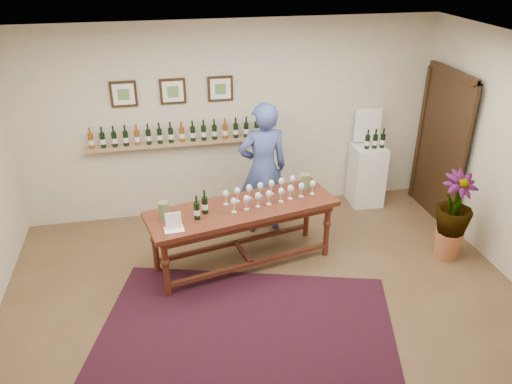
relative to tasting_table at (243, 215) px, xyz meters
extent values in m
plane|color=brown|center=(0.13, -0.98, -0.70)|extent=(6.00, 6.00, 0.00)
plane|color=beige|center=(0.13, 1.52, 0.70)|extent=(6.00, 0.00, 6.00)
plane|color=beige|center=(0.13, -0.98, 2.10)|extent=(6.00, 6.00, 0.00)
cube|color=tan|center=(-0.67, 1.43, 0.45)|extent=(2.50, 0.16, 0.04)
cube|color=black|center=(3.07, 0.72, 0.35)|extent=(0.10, 1.00, 2.10)
cube|color=black|center=(3.02, 0.72, 0.35)|extent=(0.04, 1.12, 2.22)
cube|color=black|center=(-1.32, 1.49, 1.18)|extent=(0.35, 0.03, 0.35)
cube|color=white|center=(-1.32, 1.48, 1.18)|extent=(0.28, 0.01, 0.28)
cube|color=#5D8C46|center=(-1.32, 1.47, 1.18)|extent=(0.15, 0.00, 0.15)
cube|color=black|center=(-0.67, 1.49, 1.18)|extent=(0.35, 0.03, 0.35)
cube|color=white|center=(-0.67, 1.48, 1.18)|extent=(0.28, 0.01, 0.28)
cube|color=#5D8C46|center=(-0.67, 1.47, 1.18)|extent=(0.15, 0.00, 0.15)
cube|color=black|center=(-0.02, 1.49, 1.18)|extent=(0.35, 0.03, 0.35)
cube|color=white|center=(-0.02, 1.48, 1.18)|extent=(0.28, 0.01, 0.28)
cube|color=#5D8C46|center=(-0.02, 1.47, 1.18)|extent=(0.15, 0.00, 0.15)
cube|color=#4A0E0D|center=(-0.20, -1.26, -0.69)|extent=(3.56, 2.86, 0.02)
cube|color=#4A1A12|center=(0.00, 0.00, 0.09)|extent=(2.43, 1.21, 0.06)
cube|color=#4A1A12|center=(0.00, 0.00, 0.02)|extent=(2.28, 1.06, 0.11)
cylinder|color=#4A1A12|center=(-0.98, -0.48, -0.32)|extent=(0.09, 0.09, 0.76)
cylinder|color=#4A1A12|center=(1.09, -0.04, -0.32)|extent=(0.09, 0.09, 0.76)
cylinder|color=#4A1A12|center=(-1.09, 0.04, -0.32)|extent=(0.09, 0.09, 0.76)
cylinder|color=#4A1A12|center=(0.98, 0.48, -0.32)|extent=(0.09, 0.09, 0.76)
cube|color=#4A1A12|center=(0.05, -0.26, -0.55)|extent=(2.08, 0.49, 0.05)
cube|color=#4A1A12|center=(-0.05, 0.26, -0.55)|extent=(2.08, 0.49, 0.05)
cube|color=#4A1A12|center=(0.00, 0.00, -0.55)|extent=(0.16, 0.53, 0.05)
cube|color=white|center=(-0.85, -0.35, 0.22)|extent=(0.23, 0.17, 0.20)
cube|color=white|center=(2.17, 1.23, -0.23)|extent=(0.49, 0.49, 0.94)
cube|color=white|center=(2.18, 1.39, 0.52)|extent=(0.41, 0.04, 0.57)
cone|color=#AE603A|center=(2.62, -0.41, -0.51)|extent=(0.36, 0.36, 0.38)
imported|color=black|center=(2.62, -0.41, 0.00)|extent=(0.59, 0.59, 0.65)
imported|color=#3D4D90|center=(0.43, 0.79, 0.23)|extent=(0.70, 0.48, 1.87)
camera|label=1|loc=(-0.94, -5.23, 3.04)|focal=35.00mm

